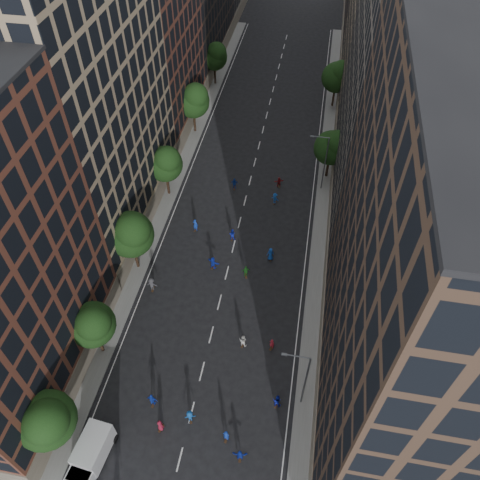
{
  "coord_description": "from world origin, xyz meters",
  "views": [
    {
      "loc": [
        8.05,
        -8.57,
        45.83
      ],
      "look_at": [
        0.96,
        30.96,
        2.0
      ],
      "focal_mm": 35.0,
      "sensor_mm": 36.0,
      "label": 1
    }
  ],
  "objects": [
    {
      "name": "skater_7",
      "position": [
        6.88,
        17.58,
        0.78
      ],
      "size": [
        0.65,
        0.53,
        1.56
      ],
      "primitive_type": "imported",
      "rotation": [
        0.0,
        0.0,
        2.83
      ],
      "color": "#AF1D2C",
      "rests_on": "ground"
    },
    {
      "name": "skater_9",
      "position": [
        -8.31,
        22.88,
        0.97
      ],
      "size": [
        1.28,
        0.77,
        1.94
      ],
      "primitive_type": "imported",
      "rotation": [
        0.0,
        0.0,
        3.19
      ],
      "color": "#3F3E43",
      "rests_on": "ground"
    },
    {
      "name": "tree_right_a",
      "position": [
        11.38,
        47.85,
        5.63
      ],
      "size": [
        5.0,
        5.0,
        8.39
      ],
      "color": "black",
      "rests_on": "ground"
    },
    {
      "name": "skater_12",
      "position": [
        5.03,
        30.16,
        0.96
      ],
      "size": [
        1.07,
        0.86,
        1.91
      ],
      "primitive_type": "imported",
      "rotation": [
        0.0,
        0.0,
        3.45
      ],
      "color": "#13409F",
      "rests_on": "ground"
    },
    {
      "name": "skater_17",
      "position": [
        4.38,
        44.47,
        0.78
      ],
      "size": [
        1.52,
        1.0,
        1.57
      ],
      "primitive_type": "imported",
      "rotation": [
        0.0,
        0.0,
        3.55
      ],
      "color": "maroon",
      "rests_on": "ground"
    },
    {
      "name": "sidewalk_left",
      "position": [
        -12.0,
        47.5,
        0.07
      ],
      "size": [
        4.0,
        105.0,
        0.15
      ],
      "primitive_type": "cube",
      "color": "slate",
      "rests_on": "ground"
    },
    {
      "name": "tree_left_5",
      "position": [
        -11.02,
        71.86,
        5.68
      ],
      "size": [
        4.8,
        4.8,
        8.33
      ],
      "color": "black",
      "rests_on": "ground"
    },
    {
      "name": "skater_11",
      "position": [
        -1.85,
        27.52,
        0.9
      ],
      "size": [
        1.75,
        1.15,
        1.81
      ],
      "primitive_type": "imported",
      "rotation": [
        0.0,
        0.0,
        2.74
      ],
      "color": "#172FBE",
      "rests_on": "ground"
    },
    {
      "name": "cargo_van",
      "position": [
        -7.79,
        3.12,
        1.5
      ],
      "size": [
        3.04,
        5.56,
        2.84
      ],
      "rotation": [
        0.0,
        0.0,
        -0.11
      ],
      "color": "silver",
      "rests_on": "ground"
    },
    {
      "name": "ground",
      "position": [
        0.0,
        40.0,
        0.0
      ],
      "size": [
        240.0,
        240.0,
        0.0
      ],
      "primitive_type": "plane",
      "color": "black",
      "rests_on": "ground"
    },
    {
      "name": "bldg_right_b",
      "position": [
        19.0,
        44.0,
        16.5
      ],
      "size": [
        14.0,
        28.0,
        33.0
      ],
      "primitive_type": "cube",
      "color": "#5C554C",
      "rests_on": "ground"
    },
    {
      "name": "tree_right_b",
      "position": [
        11.39,
        67.85,
        5.96
      ],
      "size": [
        5.2,
        5.2,
        8.83
      ],
      "color": "black",
      "rests_on": "ground"
    },
    {
      "name": "skater_16",
      "position": [
        -1.97,
        42.81,
        0.91
      ],
      "size": [
        1.06,
        0.45,
        1.81
      ],
      "primitive_type": "imported",
      "rotation": [
        0.0,
        0.0,
        3.14
      ],
      "color": "navy",
      "rests_on": "ground"
    },
    {
      "name": "bldg_right_a",
      "position": [
        19.0,
        15.0,
        18.0
      ],
      "size": [
        14.0,
        30.0,
        36.0
      ],
      "primitive_type": "cube",
      "color": "#453125",
      "rests_on": "ground"
    },
    {
      "name": "tree_left_4",
      "position": [
        -11.0,
        55.84,
        6.1
      ],
      "size": [
        5.4,
        5.4,
        9.08
      ],
      "color": "black",
      "rests_on": "ground"
    },
    {
      "name": "tree_left_1",
      "position": [
        -11.02,
        13.86,
        5.55
      ],
      "size": [
        4.8,
        4.8,
        8.21
      ],
      "color": "black",
      "rests_on": "ground"
    },
    {
      "name": "skater_13",
      "position": [
        -5.59,
        33.51,
        0.96
      ],
      "size": [
        0.8,
        0.64,
        1.92
      ],
      "primitive_type": "imported",
      "rotation": [
        0.0,
        0.0,
        2.85
      ],
      "color": "#153AB0",
      "rests_on": "ground"
    },
    {
      "name": "streetlamp_near",
      "position": [
        10.37,
        12.0,
        5.17
      ],
      "size": [
        2.64,
        0.22,
        9.06
      ],
      "color": "#595B60",
      "rests_on": "ground"
    },
    {
      "name": "skater_14",
      "position": [
        -0.41,
        32.76,
        0.87
      ],
      "size": [
        0.89,
        0.72,
        1.75
      ],
      "primitive_type": "imported",
      "rotation": [
        0.0,
        0.0,
        3.07
      ],
      "color": "#1728BB",
      "rests_on": "ground"
    },
    {
      "name": "skater_10",
      "position": [
        2.43,
        26.9,
        0.9
      ],
      "size": [
        1.14,
        0.75,
        1.8
      ],
      "primitive_type": "imported",
      "rotation": [
        0.0,
        0.0,
        3.46
      ],
      "color": "#1A561A",
      "rests_on": "ground"
    },
    {
      "name": "streetlamp_far",
      "position": [
        10.37,
        45.0,
        5.17
      ],
      "size": [
        2.64,
        0.22,
        9.06
      ],
      "color": "#595B60",
      "rests_on": "ground"
    },
    {
      "name": "tree_left_3",
      "position": [
        -11.02,
        39.85,
        5.82
      ],
      "size": [
        5.0,
        5.0,
        8.58
      ],
      "color": "black",
      "rests_on": "ground"
    },
    {
      "name": "skater_3",
      "position": [
        0.1,
        8.28,
        0.83
      ],
      "size": [
        1.22,
        0.94,
        1.67
      ],
      "primitive_type": "imported",
      "rotation": [
        0.0,
        0.0,
        3.47
      ],
      "color": "#134A9C",
      "rests_on": "ground"
    },
    {
      "name": "skater_6",
      "position": [
        -2.51,
        6.94,
        0.79
      ],
      "size": [
        0.89,
        0.71,
        1.58
      ],
      "primitive_type": "imported",
      "rotation": [
        0.0,
        0.0,
        2.84
      ],
      "color": "maroon",
      "rests_on": "ground"
    },
    {
      "name": "skater_4",
      "position": [
        -3.96,
        9.16,
        0.95
      ],
      "size": [
        1.15,
        0.57,
        1.9
      ],
      "primitive_type": "imported",
      "rotation": [
        0.0,
        0.0,
        3.05
      ],
      "color": "#1634B6",
      "rests_on": "ground"
    },
    {
      "name": "skater_1",
      "position": [
        3.91,
        7.09,
        0.87
      ],
      "size": [
        0.67,
        0.47,
        1.74
      ],
      "primitive_type": "imported",
      "rotation": [
        0.0,
        0.0,
        3.05
      ],
      "color": "#13329F",
      "rests_on": "ground"
    },
    {
      "name": "sidewalk_right",
      "position": [
        12.0,
        47.5,
        0.07
      ],
      "size": [
        4.0,
        105.0,
        0.15
      ],
      "primitive_type": "cube",
      "color": "slate",
      "rests_on": "ground"
    },
    {
      "name": "skater_15",
      "position": [
        4.26,
        40.71,
        0.87
      ],
      "size": [
        1.27,
        0.99,
        1.74
      ],
      "primitive_type": "imported",
      "rotation": [
        0.0,
        0.0,
        2.79
      ],
      "color": "#1447A5",
      "rests_on": "ground"
    },
    {
      "name": "bldg_right_c",
      "position": [
        19.0,
        71.0,
        17.5
      ],
      "size": [
        14.0,
        26.0,
        35.0
      ],
      "primitive_type": "cube",
      "color": "#968062",
      "rests_on": "ground"
    },
    {
      "name": "bldg_left_c",
      "position": [
        -19.0,
        58.0,
        14.0
      ],
      "size": [
        14.0,
        20.0,
        28.0
      ],
      "primitive_type": "cube",
      "color": "brown",
      "rests_on": "ground"
    },
    {
      "name": "skater_5",
      "position": [
        5.5,
        5.62,
        0.76
      ],
      "size": [
        1.45,
        0.61,
        1.52
      ],
      "primitive_type": "imported",
      "rotation": [
        0.0,
        0.0,
        3.26
      ],
      "color": "#142BA8",
      "rests_on": "ground"
    },
    {
      "name": "tree_left_0",
      "position": [
        -11.01,
        3.85,
        5.96
      ],
      "size": [
        5.2,
        5.2,
        8.83
      ],
      "color": "black",
      "rests_on": "ground"
    },
    {
      "name": "bldg_left_b",
      "position": [
        -19.0,
        35.0,
        17.0
      ],
      "size": [
        14.0,
        26.0,
        34.0
      ],
      "primitive_type": "cube",
      "color": "#968062",
      "rests_on": "ground"
    },
    {
      "name": "skater_2",
      "position": [
        8.21,
        11.3,
        0.9
      ],
      "size": [
        0.98,
        0.83,
        1.79
      ],
      "primitive_type": "imported",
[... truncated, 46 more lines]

